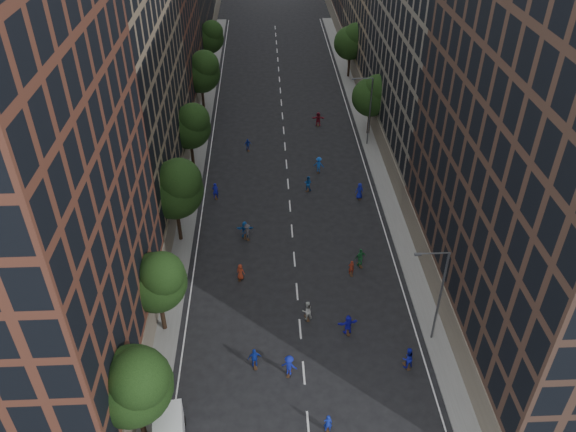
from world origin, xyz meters
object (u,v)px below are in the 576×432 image
Objects in this scene: streetlamp_near at (438,292)px; streetlamp_far at (368,108)px; skater_2 at (408,358)px; skater_1 at (328,424)px.

streetlamp_far is at bearing 90.00° from streetlamp_near.
skater_1 is at bearing 19.39° from skater_2.
streetlamp_near reaches higher than skater_2.
streetlamp_far is 4.68× the size of skater_2.
skater_2 is at bearing -141.19° from skater_1.
streetlamp_near is 33.00m from streetlamp_far.
streetlamp_far is (0.00, 33.00, 0.00)m from streetlamp_near.
skater_1 is (-9.07, -41.02, -4.35)m from streetlamp_far.
skater_2 is at bearing -93.86° from streetlamp_far.
skater_2 is at bearing -131.06° from streetlamp_near.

